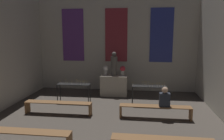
{
  "coord_description": "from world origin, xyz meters",
  "views": [
    {
      "loc": [
        1.15,
        -0.71,
        2.93
      ],
      "look_at": [
        0.0,
        8.59,
        1.35
      ],
      "focal_mm": 35.0,
      "sensor_mm": 36.0,
      "label": 1
    }
  ],
  "objects": [
    {
      "name": "person_seated",
      "position": [
        2.05,
        6.65,
        0.75
      ],
      "size": [
        0.36,
        0.24,
        0.68
      ],
      "color": "#282D38",
      "rests_on": "pew_back_right"
    },
    {
      "name": "pew_back_right",
      "position": [
        1.75,
        6.65,
        0.34
      ],
      "size": [
        2.46,
        0.36,
        0.45
      ],
      "color": "brown",
      "rests_on": "ground_plane"
    },
    {
      "name": "statue",
      "position": [
        0.0,
        9.39,
        1.47
      ],
      "size": [
        0.31,
        0.31,
        1.12
      ],
      "color": "#5B5651",
      "rests_on": "altar"
    },
    {
      "name": "candle_rack_right",
      "position": [
        1.6,
        8.1,
        0.69
      ],
      "size": [
        1.41,
        0.41,
        1.0
      ],
      "color": "black",
      "rests_on": "ground_plane"
    },
    {
      "name": "pew_second_left",
      "position": [
        -1.75,
        4.25,
        0.34
      ],
      "size": [
        2.46,
        0.36,
        0.45
      ],
      "color": "brown",
      "rests_on": "ground_plane"
    },
    {
      "name": "pew_back_left",
      "position": [
        -1.75,
        6.65,
        0.34
      ],
      "size": [
        2.46,
        0.36,
        0.45
      ],
      "color": "brown",
      "rests_on": "ground_plane"
    },
    {
      "name": "altar",
      "position": [
        0.0,
        9.39,
        0.48
      ],
      "size": [
        1.25,
        0.72,
        0.96
      ],
      "color": "#BCB29E",
      "rests_on": "ground_plane"
    },
    {
      "name": "flower_vase_right",
      "position": [
        0.41,
        9.39,
        1.24
      ],
      "size": [
        0.25,
        0.25,
        0.46
      ],
      "color": "beige",
      "rests_on": "altar"
    },
    {
      "name": "candle_rack_left",
      "position": [
        -1.59,
        8.1,
        0.69
      ],
      "size": [
        1.41,
        0.41,
        1.0
      ],
      "color": "black",
      "rests_on": "ground_plane"
    },
    {
      "name": "wall_back",
      "position": [
        0.0,
        10.41,
        2.38
      ],
      "size": [
        8.23,
        0.16,
        4.72
      ],
      "color": "beige",
      "rests_on": "ground_plane"
    },
    {
      "name": "flower_vase_left",
      "position": [
        -0.41,
        9.39,
        1.24
      ],
      "size": [
        0.25,
        0.25,
        0.46
      ],
      "color": "beige",
      "rests_on": "altar"
    }
  ]
}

